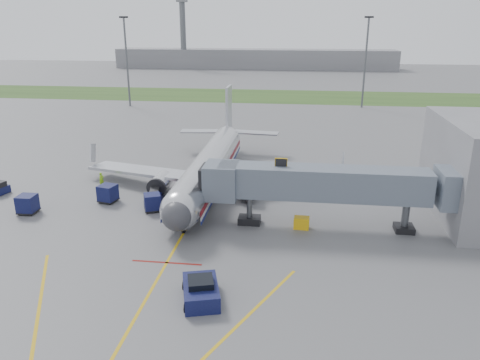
# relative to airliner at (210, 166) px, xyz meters

# --- Properties ---
(ground) EXTENTS (400.00, 400.00, 0.00)m
(ground) POSITION_rel_airliner_xyz_m (-0.00, -15.25, -2.65)
(ground) COLOR #565659
(ground) RESTS_ON ground
(grass_strip) EXTENTS (300.00, 25.00, 0.01)m
(grass_strip) POSITION_rel_airliner_xyz_m (-0.00, 74.75, -2.64)
(grass_strip) COLOR #2D4C1E
(grass_strip) RESTS_ON ground
(apron_markings) EXTENTS (21.52, 50.00, 0.01)m
(apron_markings) POSITION_rel_airliner_xyz_m (-0.00, -22.65, -2.64)
(apron_markings) COLOR gold
(apron_markings) RESTS_ON ground
(airliner) EXTENTS (32.10, 35.67, 10.25)m
(airliner) POSITION_rel_airliner_xyz_m (0.00, 0.00, 0.00)
(airliner) COLOR silver
(airliner) RESTS_ON ground
(jet_bridge) EXTENTS (25.30, 4.00, 6.90)m
(jet_bridge) POSITION_rel_airliner_xyz_m (12.86, -10.25, 1.82)
(jet_bridge) COLOR slate
(jet_bridge) RESTS_ON ground
(light_mast_left) EXTENTS (2.00, 0.44, 20.40)m
(light_mast_left) POSITION_rel_airliner_xyz_m (-30.00, 54.75, 8.13)
(light_mast_left) COLOR #595B60
(light_mast_left) RESTS_ON ground
(light_mast_right) EXTENTS (2.00, 0.44, 20.40)m
(light_mast_right) POSITION_rel_airliner_xyz_m (25.00, 59.75, 8.13)
(light_mast_right) COLOR #595B60
(light_mast_right) RESTS_ON ground
(distant_terminal) EXTENTS (120.00, 14.00, 8.00)m
(distant_terminal) POSITION_rel_airliner_xyz_m (-10.00, 154.75, 1.35)
(distant_terminal) COLOR slate
(distant_terminal) RESTS_ON ground
(control_tower) EXTENTS (4.00, 4.00, 30.00)m
(control_tower) POSITION_rel_airliner_xyz_m (-40.00, 149.75, 14.68)
(control_tower) COLOR #595B60
(control_tower) RESTS_ON ground
(pushback_tug) EXTENTS (3.49, 4.58, 1.69)m
(pushback_tug) POSITION_rel_airliner_xyz_m (4.00, -24.27, -1.94)
(pushback_tug) COLOR #0D0D39
(pushback_tug) RESTS_ON ground
(baggage_tug) EXTENTS (1.57, 2.37, 1.52)m
(baggage_tug) POSITION_rel_airliner_xyz_m (-23.87, -5.77, -1.97)
(baggage_tug) COLOR #0D0D39
(baggage_tug) RESTS_ON ground
(baggage_cart_a) EXTENTS (2.26, 2.26, 1.85)m
(baggage_cart_a) POSITION_rel_airliner_xyz_m (-4.62, -8.31, -1.70)
(baggage_cart_a) COLOR #0D0D39
(baggage_cart_a) RESTS_ON ground
(baggage_cart_b) EXTENTS (1.87, 1.87, 1.98)m
(baggage_cart_b) POSITION_rel_airliner_xyz_m (-17.47, -10.63, -1.64)
(baggage_cart_b) COLOR #0D0D39
(baggage_cart_b) RESTS_ON ground
(baggage_cart_c) EXTENTS (2.19, 2.19, 1.96)m
(baggage_cart_c) POSITION_rel_airliner_xyz_m (-10.36, -6.44, -1.65)
(baggage_cart_c) COLOR #0D0D39
(baggage_cart_c) RESTS_ON ground
(belt_loader) EXTENTS (1.86, 4.66, 2.22)m
(belt_loader) POSITION_rel_airliner_xyz_m (-5.17, -5.98, -2.09)
(belt_loader) COLOR #0D0D39
(belt_loader) RESTS_ON ground
(ground_power_cart) EXTENTS (1.54, 1.09, 1.18)m
(ground_power_cart) POSITION_rel_airliner_xyz_m (11.18, -10.83, -2.07)
(ground_power_cart) COLOR #E3AB0D
(ground_power_cart) RESTS_ON ground
(ramp_worker) EXTENTS (0.72, 0.78, 1.78)m
(ramp_worker) POSITION_rel_airliner_xyz_m (-13.14, -1.66, -1.75)
(ramp_worker) COLOR #86CA17
(ramp_worker) RESTS_ON ground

